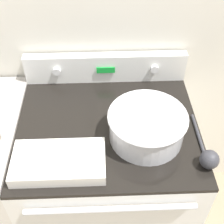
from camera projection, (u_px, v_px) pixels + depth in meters
kitchen_wall at (104, 15)px, 1.42m from camera, size 8.00×0.05×2.50m
stove_range at (108, 183)px, 1.70m from camera, size 0.80×0.72×0.92m
control_panel at (106, 67)px, 1.55m from camera, size 0.80×0.07×0.15m
mixing_bowl at (147, 125)px, 1.27m from camera, size 0.32×0.32×0.13m
casserole_dish at (59, 161)px, 1.20m from camera, size 0.36×0.19×0.05m
ladle at (208, 157)px, 1.21m from camera, size 0.08×0.31×0.08m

